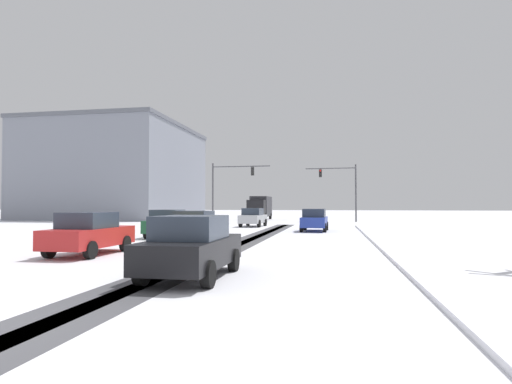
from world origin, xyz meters
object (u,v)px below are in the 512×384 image
Objects in this scene: car_yellow_cab_fourth at (194,227)px; office_building_far_left_block at (118,172)px; car_blue_second at (314,220)px; car_dark_green_third at (168,223)px; car_black_sixth at (192,246)px; car_red_fifth at (89,233)px; box_truck_delivery at (260,207)px; traffic_signal_far_right at (342,183)px; car_silver_lead at (253,217)px; traffic_signal_far_left at (229,182)px.

office_building_far_left_block is (-23.66, 36.25, 5.73)m from car_yellow_cab_fourth.
car_dark_green_third is at bearing -138.09° from car_blue_second.
car_blue_second is at bearing 83.66° from car_black_sixth.
box_truck_delivery is (-0.19, 39.31, 0.82)m from car_red_fifth.
car_yellow_cab_fourth and car_black_sixth have the same top height.
car_yellow_cab_fourth is (-7.53, -29.50, -3.59)m from traffic_signal_far_right.
traffic_signal_far_right is at bearing 75.68° from car_yellow_cab_fourth.
car_black_sixth is at bearing -82.68° from car_silver_lead.
traffic_signal_far_right is at bearing 57.38° from car_silver_lead.
traffic_signal_far_right is 38.86m from car_black_sixth.
car_blue_second is 0.19× the size of office_building_far_left_block.
car_silver_lead and car_red_fifth have the same top height.
traffic_signal_far_left is at bearing 100.49° from car_yellow_cab_fourth.
box_truck_delivery is 0.34× the size of office_building_far_left_block.
car_silver_lead is 1.01× the size of car_blue_second.
box_truck_delivery reaches higher than car_red_fifth.
car_silver_lead is 7.95m from car_blue_second.
box_truck_delivery reaches higher than car_dark_green_third.
car_dark_green_third is 1.01× the size of car_yellow_cab_fourth.
car_blue_second is (9.92, -13.92, -3.64)m from traffic_signal_far_left.
box_truck_delivery is (-2.80, 34.61, 0.82)m from car_yellow_cab_fourth.
car_red_fifth is at bearing -62.80° from office_building_far_left_block.
traffic_signal_far_right is 1.55× the size of car_silver_lead.
box_truck_delivery reaches higher than car_black_sixth.
car_silver_lead and car_dark_green_third have the same top height.
car_yellow_cab_fourth is 1.01× the size of car_black_sixth.
car_red_fifth is 46.40m from office_building_far_left_block.
car_silver_lead is 1.01× the size of car_yellow_cab_fourth.
traffic_signal_far_left reaches higher than car_yellow_cab_fourth.
office_building_far_left_block is (-26.61, 45.18, 5.73)m from car_black_sixth.
car_black_sixth is at bearing -77.43° from traffic_signal_far_left.
car_silver_lead is at bearing 84.19° from car_red_fifth.
car_blue_second is 1.01× the size of car_red_fifth.
car_silver_lead is 17.68m from box_truck_delivery.
traffic_signal_far_right is 12.90m from traffic_signal_far_left.
office_building_far_left_block reaches higher than box_truck_delivery.
traffic_signal_far_right is at bearing 67.47° from car_dark_green_third.
traffic_signal_far_right and traffic_signal_far_left have the same top height.
traffic_signal_far_right is 0.88× the size of box_truck_delivery.
traffic_signal_far_right is 31.99m from office_building_far_left_block.
traffic_signal_far_left is 30.39m from car_red_fifth.
box_truck_delivery is at bearing 90.27° from car_red_fifth.
office_building_far_left_block is (-20.86, 1.64, 4.92)m from box_truck_delivery.
car_red_fifth is 39.32m from box_truck_delivery.
car_blue_second is at bearing 65.56° from car_yellow_cab_fourth.
car_yellow_cab_fourth is (4.70, -25.40, -3.64)m from traffic_signal_far_left.
car_blue_second is 0.56× the size of box_truck_delivery.
car_silver_lead is at bearing -62.53° from traffic_signal_far_left.
box_truck_delivery is at bearing -4.50° from office_building_far_left_block.
car_blue_second is 20.53m from car_black_sixth.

